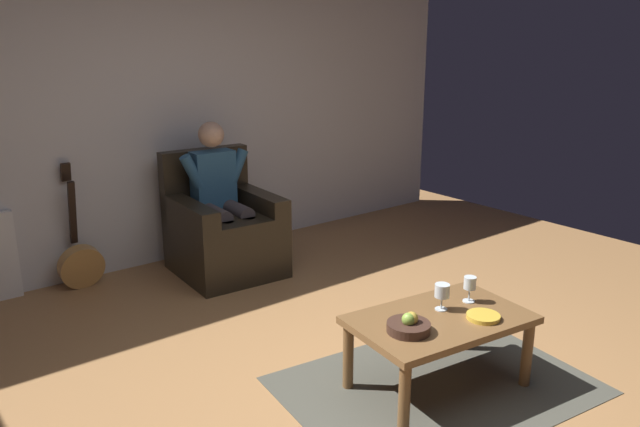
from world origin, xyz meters
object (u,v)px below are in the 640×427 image
at_px(coffee_table, 440,327).
at_px(wine_glass_near, 442,292).
at_px(decorative_dish, 483,317).
at_px(fruit_bowl, 409,326).
at_px(guitar, 81,261).
at_px(person_seated, 220,193).
at_px(wine_glass_far, 470,285).
at_px(armchair, 223,232).

height_order(coffee_table, wine_glass_near, wine_glass_near).
bearing_deg(decorative_dish, coffee_table, -44.80).
bearing_deg(fruit_bowl, guitar, -73.24).
distance_m(person_seated, wine_glass_far, 2.32).
xyz_separation_m(armchair, guitar, (1.05, -0.38, -0.13)).
bearing_deg(coffee_table, wine_glass_near, -142.04).
bearing_deg(guitar, coffee_table, 111.90).
relative_size(person_seated, wine_glass_near, 8.11).
bearing_deg(guitar, wine_glass_far, 117.11).
height_order(person_seated, wine_glass_far, person_seated).
bearing_deg(coffee_table, guitar, -68.10).
height_order(person_seated, coffee_table, person_seated).
bearing_deg(guitar, armchair, 159.89).
bearing_deg(armchair, person_seated, -90.00).
bearing_deg(decorative_dish, wine_glass_far, -121.41).
xyz_separation_m(wine_glass_near, wine_glass_far, (-0.21, 0.03, -0.00)).
bearing_deg(armchair, guitar, -16.62).
bearing_deg(decorative_dish, armchair, -85.52).
xyz_separation_m(armchair, person_seated, (-0.00, -0.02, 0.33)).
distance_m(guitar, fruit_bowl, 2.84).
bearing_deg(coffee_table, fruit_bowl, 3.98).
xyz_separation_m(armchair, coffee_table, (-0.03, 2.30, 0.03)).
relative_size(person_seated, guitar, 1.26).
bearing_deg(person_seated, armchair, 90.00).
xyz_separation_m(person_seated, wine_glass_near, (-0.10, 2.27, -0.13)).
distance_m(coffee_table, fruit_bowl, 0.28).
bearing_deg(decorative_dish, wine_glass_near, -67.48).
distance_m(armchair, decorative_dish, 2.47).
distance_m(coffee_table, wine_glass_near, 0.19).
bearing_deg(decorative_dish, person_seated, -85.58).
bearing_deg(armchair, wine_glass_far, 101.27).
relative_size(person_seated, coffee_table, 1.19).
distance_m(wine_glass_near, decorative_dish, 0.25).
bearing_deg(wine_glass_near, wine_glass_far, 172.84).
xyz_separation_m(wine_glass_near, fruit_bowl, (0.34, 0.07, -0.07)).
bearing_deg(wine_glass_near, decorative_dish, 112.52).
bearing_deg(wine_glass_far, guitar, -62.89).
bearing_deg(guitar, decorative_dish, 113.58).
distance_m(armchair, person_seated, 0.33).
bearing_deg(person_seated, decorative_dish, 97.91).
xyz_separation_m(coffee_table, wine_glass_near, (-0.07, -0.06, 0.17)).
bearing_deg(wine_glass_far, fruit_bowl, 5.12).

